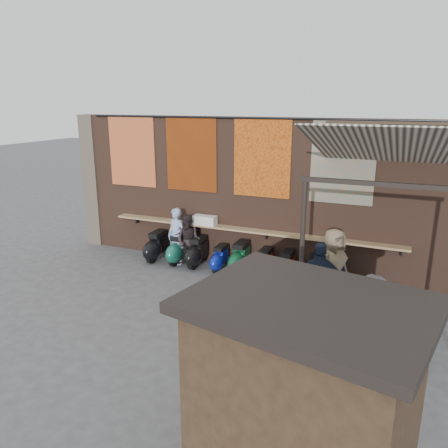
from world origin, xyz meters
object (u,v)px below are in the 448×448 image
at_px(scooter_stool_1, 178,249).
at_px(scooter_stool_6, 287,266).
at_px(shelf_box, 205,220).
at_px(shopper_grey, 371,318).
at_px(diner_left, 176,236).
at_px(shopper_navy, 320,283).
at_px(shopper_tan, 333,266).
at_px(market_stall, 303,406).
at_px(scooter_stool_7, 313,271).
at_px(scooter_stool_2, 197,252).
at_px(scooter_stool_5, 264,264).
at_px(scooter_stool_3, 220,258).
at_px(scooter_stool_4, 240,258).
at_px(scooter_stool_8, 337,272).
at_px(scooter_stool_0, 157,246).
at_px(diner_right, 188,241).

height_order(scooter_stool_1, scooter_stool_6, scooter_stool_1).
bearing_deg(shelf_box, shopper_grey, -34.22).
bearing_deg(diner_left, shopper_navy, -4.95).
bearing_deg(shopper_tan, scooter_stool_6, 90.84).
bearing_deg(scooter_stool_1, shopper_tan, -11.12).
xyz_separation_m(shopper_navy, market_stall, (0.61, -4.16, 0.31)).
bearing_deg(scooter_stool_7, scooter_stool_2, 179.27).
distance_m(scooter_stool_1, scooter_stool_5, 2.53).
distance_m(shopper_grey, shopper_tan, 2.26).
distance_m(scooter_stool_1, diner_left, 0.39).
distance_m(scooter_stool_2, shopper_tan, 3.89).
bearing_deg(scooter_stool_3, shopper_navy, -31.20).
height_order(scooter_stool_4, scooter_stool_8, scooter_stool_8).
xyz_separation_m(scooter_stool_0, diner_left, (0.65, 0.00, 0.38)).
distance_m(scooter_stool_1, scooter_stool_6, 3.11).
bearing_deg(market_stall, scooter_stool_2, 137.44).
relative_size(scooter_stool_3, diner_right, 0.49).
height_order(scooter_stool_6, diner_left, diner_left).
xyz_separation_m(shelf_box, scooter_stool_5, (1.83, -0.31, -0.88)).
bearing_deg(scooter_stool_1, diner_left, -135.60).
xyz_separation_m(scooter_stool_0, shopper_navy, (4.95, -1.84, 0.44)).
distance_m(shelf_box, scooter_stool_0, 1.65).
bearing_deg(scooter_stool_0, scooter_stool_4, -0.07).
xyz_separation_m(diner_right, shopper_tan, (3.98, -0.75, 0.14)).
height_order(scooter_stool_1, scooter_stool_2, scooter_stool_2).
xyz_separation_m(shopper_navy, shopper_grey, (1.08, -1.01, -0.07)).
xyz_separation_m(scooter_stool_4, scooter_stool_5, (0.67, -0.00, -0.05)).
distance_m(scooter_stool_8, diner_left, 4.41).
bearing_deg(shopper_navy, diner_right, -35.27).
relative_size(scooter_stool_6, shopper_tan, 0.46).
relative_size(scooter_stool_1, scooter_stool_5, 1.10).
distance_m(scooter_stool_6, shopper_grey, 3.66).
distance_m(shelf_box, scooter_stool_7, 3.23).
bearing_deg(shopper_grey, scooter_stool_1, 4.53).
bearing_deg(shopper_navy, scooter_stool_8, -103.81).
relative_size(scooter_stool_0, scooter_stool_5, 1.12).
distance_m(shelf_box, shopper_tan, 3.85).
bearing_deg(shopper_tan, market_stall, -139.95).
relative_size(scooter_stool_8, market_stall, 0.38).
height_order(scooter_stool_7, diner_right, diner_right).
height_order(shelf_box, shopper_tan, shopper_tan).
height_order(scooter_stool_3, shopper_tan, shopper_tan).
relative_size(scooter_stool_8, shopper_navy, 0.52).
bearing_deg(scooter_stool_1, diner_right, -15.79).
relative_size(diner_right, shopper_grey, 0.92).
height_order(scooter_stool_0, shopper_tan, shopper_tan).
bearing_deg(diner_right, shelf_box, 47.26).
relative_size(scooter_stool_0, shopper_navy, 0.51).
xyz_separation_m(scooter_stool_4, shopper_grey, (3.49, -2.85, 0.37)).
bearing_deg(shopper_grey, market_stall, 114.44).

